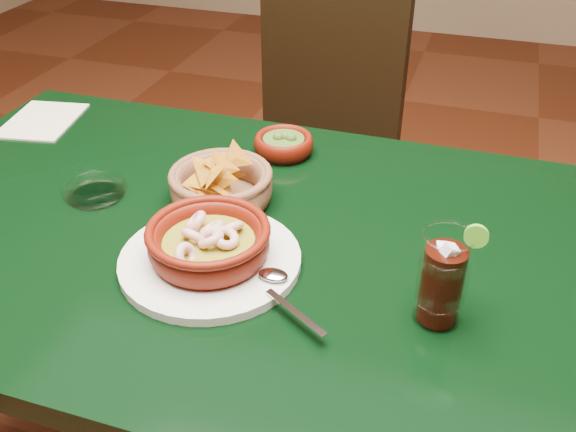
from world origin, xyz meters
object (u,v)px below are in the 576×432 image
(dining_table, at_px, (215,272))
(shrimp_plate, at_px, (209,247))
(dining_chair, at_px, (309,150))
(cola_drink, at_px, (442,279))
(chip_basket, at_px, (221,186))

(dining_table, height_order, shrimp_plate, shrimp_plate)
(dining_chair, xyz_separation_m, cola_drink, (0.42, -0.82, 0.29))
(chip_basket, xyz_separation_m, cola_drink, (0.39, -0.18, 0.04))
(dining_chair, xyz_separation_m, chip_basket, (0.03, -0.64, 0.26))
(dining_table, xyz_separation_m, shrimp_plate, (0.04, -0.09, 0.13))
(dining_table, bearing_deg, cola_drink, -16.11)
(dining_table, bearing_deg, chip_basket, 98.26)
(dining_chair, bearing_deg, dining_table, -86.88)
(dining_table, bearing_deg, dining_chair, 93.12)
(shrimp_plate, distance_m, cola_drink, 0.34)
(shrimp_plate, height_order, chip_basket, chip_basket)
(dining_table, relative_size, cola_drink, 7.55)
(cola_drink, bearing_deg, dining_chair, 117.02)
(dining_table, relative_size, dining_chair, 1.26)
(shrimp_plate, xyz_separation_m, cola_drink, (0.34, -0.01, 0.04))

